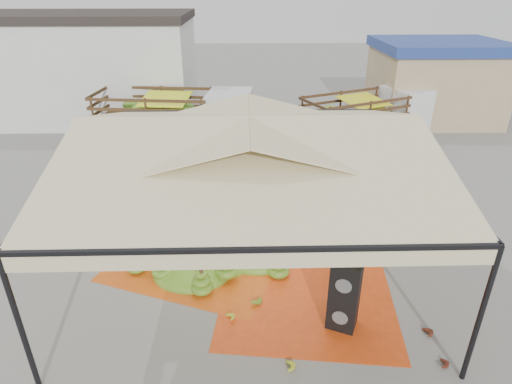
{
  "coord_description": "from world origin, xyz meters",
  "views": [
    {
      "loc": [
        -0.1,
        -9.65,
        6.82
      ],
      "look_at": [
        0.2,
        1.5,
        1.3
      ],
      "focal_mm": 30.0,
      "sensor_mm": 36.0,
      "label": 1
    }
  ],
  "objects_px": {
    "speaker_stack": "(344,294)",
    "vendor": "(293,175)",
    "truck_left": "(180,111)",
    "banana_heap": "(210,233)",
    "truck_right": "(372,110)"
  },
  "relations": [
    {
      "from": "speaker_stack",
      "to": "vendor",
      "type": "distance_m",
      "value": 6.48
    },
    {
      "from": "truck_left",
      "to": "speaker_stack",
      "type": "bearing_deg",
      "value": -60.86
    },
    {
      "from": "speaker_stack",
      "to": "truck_left",
      "type": "xyz_separation_m",
      "value": [
        -5.01,
        12.07,
        0.64
      ]
    },
    {
      "from": "banana_heap",
      "to": "truck_right",
      "type": "bearing_deg",
      "value": 53.76
    },
    {
      "from": "vendor",
      "to": "truck_left",
      "type": "xyz_separation_m",
      "value": [
        -4.59,
        5.6,
        0.73
      ]
    },
    {
      "from": "banana_heap",
      "to": "truck_left",
      "type": "xyz_separation_m",
      "value": [
        -1.93,
        9.09,
        0.92
      ]
    },
    {
      "from": "truck_right",
      "to": "vendor",
      "type": "bearing_deg",
      "value": -150.2
    },
    {
      "from": "banana_heap",
      "to": "speaker_stack",
      "type": "height_order",
      "value": "speaker_stack"
    },
    {
      "from": "speaker_stack",
      "to": "truck_right",
      "type": "height_order",
      "value": "truck_right"
    },
    {
      "from": "truck_right",
      "to": "truck_left",
      "type": "bearing_deg",
      "value": 158.83
    },
    {
      "from": "banana_heap",
      "to": "truck_right",
      "type": "height_order",
      "value": "truck_right"
    },
    {
      "from": "truck_left",
      "to": "truck_right",
      "type": "xyz_separation_m",
      "value": [
        8.98,
        0.53,
        -0.15
      ]
    },
    {
      "from": "truck_left",
      "to": "truck_right",
      "type": "relative_size",
      "value": 1.09
    },
    {
      "from": "banana_heap",
      "to": "vendor",
      "type": "distance_m",
      "value": 4.39
    },
    {
      "from": "speaker_stack",
      "to": "truck_right",
      "type": "xyz_separation_m",
      "value": [
        3.97,
        12.6,
        0.49
      ]
    }
  ]
}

